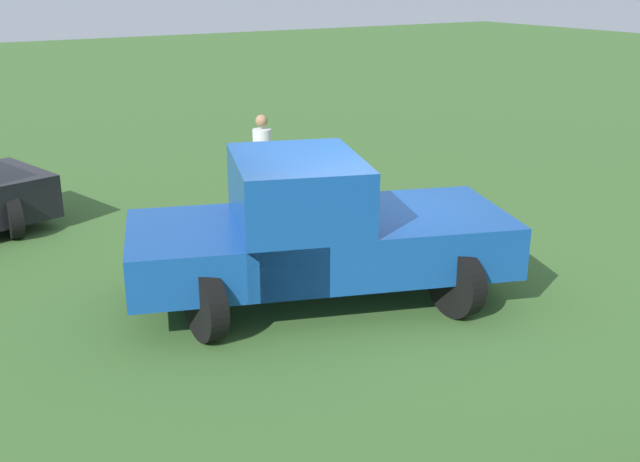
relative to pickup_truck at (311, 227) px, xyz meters
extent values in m
plane|color=#3D662D|center=(0.15, -0.53, -0.96)|extent=(80.00, 80.00, 0.00)
cylinder|color=black|center=(0.23, -1.77, -0.54)|extent=(0.83, 0.22, 0.83)
cylinder|color=black|center=(-1.29, -1.23, -0.54)|extent=(0.83, 0.22, 0.83)
cylinder|color=black|center=(1.21, 1.01, -0.54)|extent=(0.83, 0.22, 0.83)
cylinder|color=black|center=(-0.31, 1.55, -0.54)|extent=(0.83, 0.22, 0.83)
cube|color=#144799|center=(-0.50, -1.41, -0.20)|extent=(2.41, 2.37, 0.64)
cube|color=#144799|center=(0.05, 0.15, 0.18)|extent=(2.29, 2.02, 1.40)
cube|color=slate|center=(0.05, 0.15, 0.62)|extent=(2.07, 1.76, 0.48)
cube|color=#144799|center=(0.36, 1.02, -0.22)|extent=(2.53, 2.72, 0.60)
cube|color=silver|center=(-0.78, -2.22, -0.46)|extent=(1.77, 0.72, 0.16)
cylinder|color=black|center=(4.38, 2.69, -0.62)|extent=(0.67, 0.20, 0.67)
cylinder|color=navy|center=(3.82, -1.35, -0.57)|extent=(0.14, 0.14, 0.77)
cylinder|color=navy|center=(4.02, -1.40, -0.57)|extent=(0.14, 0.14, 0.77)
cylinder|color=silver|center=(3.92, -1.38, 0.10)|extent=(0.39, 0.39, 0.58)
sphere|color=#A87A56|center=(3.92, -1.38, 0.54)|extent=(0.21, 0.21, 0.21)
camera|label=1|loc=(-7.52, 4.48, 2.95)|focal=42.73mm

